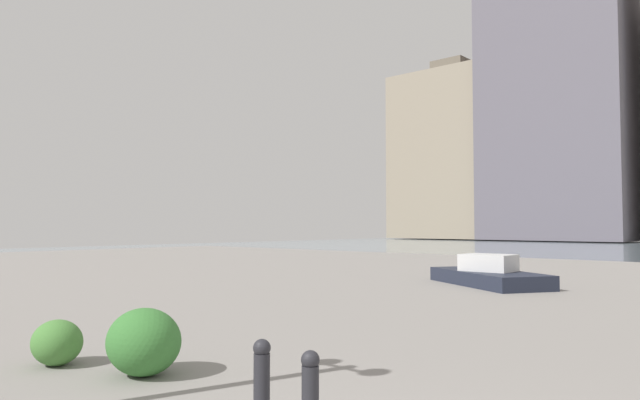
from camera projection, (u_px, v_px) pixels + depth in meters
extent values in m
cube|color=#5B5660|center=(558.00, 112.00, 65.02)|extent=(15.63, 10.83, 29.24)
cube|color=gray|center=(455.00, 158.00, 76.10)|extent=(12.63, 14.25, 21.33)
cube|color=#62594A|center=(454.00, 71.00, 76.64)|extent=(4.55, 5.13, 2.40)
sphere|color=#232328|center=(310.00, 360.00, 3.88)|extent=(0.13, 0.13, 0.13)
cylinder|color=#232328|center=(262.00, 400.00, 4.10)|extent=(0.12, 0.12, 0.67)
sphere|color=#232328|center=(262.00, 348.00, 4.12)|extent=(0.13, 0.13, 0.13)
ellipsoid|color=#477F38|center=(57.00, 343.00, 6.51)|extent=(0.61, 0.55, 0.52)
ellipsoid|color=#387533|center=(144.00, 342.00, 6.07)|extent=(0.84, 0.76, 0.72)
cube|color=#1E2333|center=(489.00, 280.00, 15.28)|extent=(3.94, 3.30, 0.50)
cube|color=silver|center=(488.00, 264.00, 15.30)|extent=(1.32, 1.00, 0.50)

